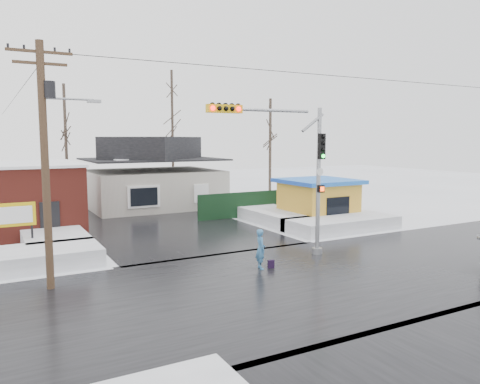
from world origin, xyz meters
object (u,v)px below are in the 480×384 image
traffic_signal (292,161)px  marquee_sign (10,217)px  utility_pole (47,151)px  pedestrian (261,249)px  kiosk (318,200)px

traffic_signal → marquee_sign: traffic_signal is taller
traffic_signal → utility_pole: 10.39m
marquee_sign → utility_pole: bearing=-79.9°
traffic_signal → pedestrian: (-2.20, -0.91, -3.68)m
marquee_sign → pedestrian: 11.90m
marquee_sign → kiosk: bearing=1.6°
kiosk → pedestrian: kiosk is taller
utility_pole → marquee_sign: 6.87m
utility_pole → marquee_sign: bearing=100.1°
pedestrian → traffic_signal: bearing=-54.8°
pedestrian → kiosk: bearing=-36.7°
kiosk → pedestrian: bearing=-139.4°
marquee_sign → kiosk: 18.51m
traffic_signal → marquee_sign: bearing=150.3°
kiosk → utility_pole: bearing=-159.6°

